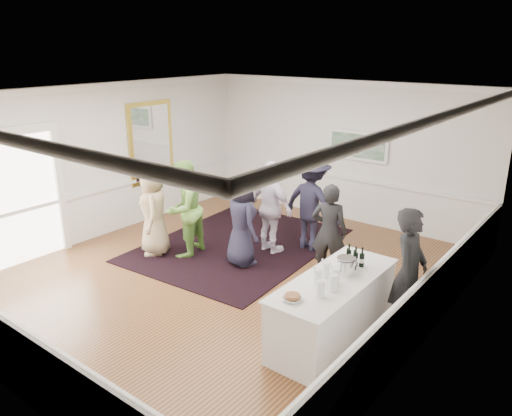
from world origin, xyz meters
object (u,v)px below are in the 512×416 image
Objects in this scene: guest_green at (184,209)px; guest_navy at (241,221)px; serving_table at (333,309)px; guest_dark_a at (312,203)px; guest_lilac at (271,208)px; ice_bucket at (346,266)px; bartender at (409,274)px; nut_bowl at (293,298)px; guest_tan at (154,211)px; guest_dark_b at (329,232)px.

guest_green reaches higher than guest_navy.
guest_dark_a is at bearing 127.35° from serving_table.
ice_bucket is at bearing 157.45° from guest_lilac.
bartender is at bearing 147.91° from guest_dark_a.
ice_bucket is 1.09m from nut_bowl.
guest_green is at bearing 155.34° from nut_bowl.
guest_tan is 3.09m from guest_dark_a.
bartender reaches higher than guest_navy.
guest_tan is at bearing 161.95° from nut_bowl.
guest_dark_a is at bearing -61.66° from guest_dark_b.
guest_tan reaches higher than nut_bowl.
bartender reaches higher than guest_green.
guest_green is at bearing 46.84° from guest_dark_a.
guest_dark_a is 7.85× the size of nut_bowl.
guest_green is at bearing 0.41° from guest_dark_b.
guest_green reaches higher than guest_dark_b.
guest_green reaches higher than guest_lilac.
serving_table is at bearing 179.03° from guest_navy.
bartender is 1.03× the size of guest_lilac.
guest_lilac is at bearing 123.63° from guest_green.
serving_table is 1.33× the size of guest_navy.
guest_tan is 4.34m from nut_bowl.
serving_table is 2.86m from guest_navy.
ice_bucket is (1.08, -1.43, 0.18)m from guest_dark_b.
guest_dark_b is at bearing -138.71° from guest_navy.
guest_lilac is at bearing 51.00° from guest_dark_a.
guest_tan is at bearing 176.38° from ice_bucket.
bartender is 2.03m from guest_dark_b.
guest_navy is at bearing 95.14° from guest_lilac.
guest_dark_a reaches higher than serving_table.
guest_dark_a is 7.47× the size of ice_bucket.
guest_green reaches higher than nut_bowl.
nut_bowl is at bearing 23.97° from guest_tan.
bartender is 1.79m from nut_bowl.
ice_bucket is at bearing 81.40° from nut_bowl.
nut_bowl is (-0.12, -0.85, 0.49)m from serving_table.
serving_table is 4.30m from guest_tan.
serving_table is 0.99m from nut_bowl.
guest_dark_b is 1.80m from ice_bucket.
serving_table is at bearing -100.26° from ice_bucket.
guest_tan is (-5.00, -0.21, -0.06)m from bartender.
guest_lilac reaches higher than serving_table.
guest_green reaches higher than ice_bucket.
guest_tan reaches higher than guest_dark_b.
nut_bowl is (-0.87, -1.56, 0.01)m from bartender.
guest_navy is 3.17m from nut_bowl.
guest_green is at bearing 171.18° from ice_bucket.
guest_tan is at bearing -67.40° from guest_green.
guest_tan reaches higher than ice_bucket.
bartender reaches higher than guest_lilac.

